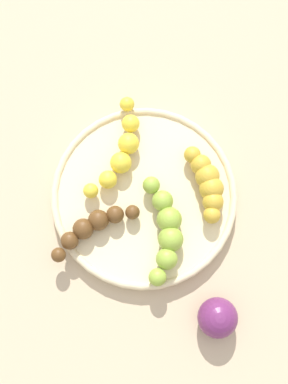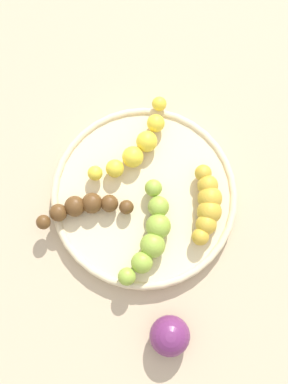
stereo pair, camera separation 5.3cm
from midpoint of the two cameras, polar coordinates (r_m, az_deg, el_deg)
ground_plane at (r=0.71m, az=-2.12°, el=-1.06°), size 2.40×2.40×0.00m
fruit_bowl at (r=0.70m, az=-2.16°, el=-0.85°), size 0.25×0.25×0.02m
banana_green at (r=0.66m, az=0.17°, el=-4.62°), size 0.14×0.06×0.03m
banana_spotted at (r=0.68m, az=4.91°, el=0.63°), size 0.10×0.05×0.03m
banana_yellow at (r=0.69m, az=-4.85°, el=4.17°), size 0.15×0.07×0.03m
banana_overripe at (r=0.67m, az=-8.05°, el=-4.29°), size 0.08×0.11×0.03m
plum_purple at (r=0.67m, az=5.97°, el=-14.22°), size 0.05×0.05×0.05m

